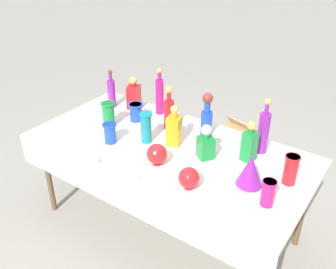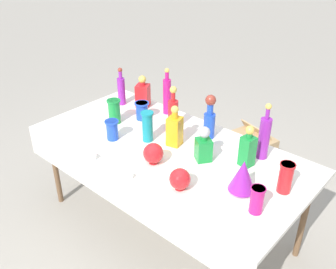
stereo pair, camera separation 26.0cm
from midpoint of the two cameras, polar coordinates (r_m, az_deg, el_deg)
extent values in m
plane|color=#A0998C|center=(3.16, 2.42, -13.72)|extent=(40.00, 40.00, 0.00)
cube|color=white|center=(2.70, 2.76, -2.19)|extent=(2.04, 1.00, 0.03)
cube|color=white|center=(2.46, -4.87, -8.92)|extent=(2.04, 0.01, 0.24)
cylinder|color=brown|center=(3.27, -14.66, -4.88)|extent=(0.04, 0.04, 0.73)
cylinder|color=brown|center=(3.69, -4.54, 0.32)|extent=(0.04, 0.04, 0.73)
cylinder|color=brown|center=(2.89, 22.52, -11.71)|extent=(0.04, 0.04, 0.73)
cylinder|color=#C61972|center=(3.10, 2.26, 5.72)|extent=(0.07, 0.07, 0.30)
cylinder|color=#C61972|center=(3.03, 2.33, 8.87)|extent=(0.03, 0.03, 0.07)
sphere|color=gold|center=(3.02, 2.35, 9.67)|extent=(0.04, 0.04, 0.04)
cylinder|color=blue|center=(2.80, 8.94, 1.25)|extent=(0.09, 0.09, 0.19)
cylinder|color=blue|center=(2.73, 9.17, 3.84)|extent=(0.05, 0.05, 0.09)
sphere|color=maroon|center=(2.70, 9.28, 5.13)|extent=(0.08, 0.08, 0.08)
cylinder|color=red|center=(2.89, 3.36, 2.97)|extent=(0.08, 0.08, 0.23)
cylinder|color=red|center=(2.82, 3.45, 5.75)|extent=(0.03, 0.03, 0.08)
sphere|color=gold|center=(2.80, 3.49, 6.76)|extent=(0.05, 0.05, 0.05)
cylinder|color=purple|center=(3.29, -4.86, 6.51)|extent=(0.07, 0.07, 0.24)
cylinder|color=purple|center=(3.23, -4.97, 9.00)|extent=(0.03, 0.03, 0.07)
sphere|color=maroon|center=(3.22, -5.01, 9.73)|extent=(0.04, 0.04, 0.04)
cylinder|color=purple|center=(2.61, 17.20, -0.68)|extent=(0.08, 0.08, 0.30)
cylinder|color=purple|center=(2.53, 17.82, 2.96)|extent=(0.03, 0.03, 0.08)
sphere|color=gold|center=(2.51, 18.00, 4.01)|extent=(0.04, 0.04, 0.04)
cube|color=orange|center=(2.67, 3.81, 0.41)|extent=(0.11, 0.11, 0.22)
cylinder|color=orange|center=(2.61, 3.91, 2.94)|extent=(0.04, 0.04, 0.05)
sphere|color=gold|center=(2.59, 3.94, 3.75)|extent=(0.06, 0.06, 0.06)
cube|color=#198C38|center=(2.53, 8.36, -2.40)|extent=(0.14, 0.14, 0.16)
cylinder|color=#198C38|center=(2.49, 8.52, -0.54)|extent=(0.05, 0.05, 0.03)
sphere|color=#B2B2B7|center=(2.47, 8.59, 0.27)|extent=(0.08, 0.08, 0.08)
cube|color=#198C38|center=(2.53, 14.92, -2.59)|extent=(0.10, 0.10, 0.21)
cylinder|color=#198C38|center=(2.46, 15.29, -0.16)|extent=(0.04, 0.04, 0.04)
sphere|color=gold|center=(2.45, 15.40, 0.56)|extent=(0.06, 0.06, 0.06)
cube|color=red|center=(3.25, -1.56, 5.88)|extent=(0.15, 0.15, 0.20)
cylinder|color=red|center=(3.20, -1.59, 7.76)|extent=(0.05, 0.05, 0.03)
sphere|color=gold|center=(3.19, -1.60, 8.36)|extent=(0.07, 0.07, 0.07)
cylinder|color=blue|center=(3.04, -1.55, 3.57)|extent=(0.10, 0.10, 0.15)
cylinder|color=blue|center=(3.01, -1.57, 4.71)|extent=(0.12, 0.12, 0.01)
cylinder|color=teal|center=(2.71, -0.41, 1.14)|extent=(0.08, 0.08, 0.23)
cylinder|color=teal|center=(2.66, -0.42, 3.20)|extent=(0.09, 0.09, 0.01)
cylinder|color=#C61972|center=(2.17, 16.82, -9.65)|extent=(0.08, 0.08, 0.16)
cylinder|color=#C61972|center=(2.12, 17.12, -8.05)|extent=(0.08, 0.08, 0.01)
cylinder|color=blue|center=(2.76, -5.85, 0.61)|extent=(0.09, 0.09, 0.15)
cylinder|color=blue|center=(2.73, -5.93, 1.88)|extent=(0.10, 0.10, 0.01)
cylinder|color=#198C38|center=(2.98, -5.72, 3.45)|extent=(0.09, 0.09, 0.20)
cylinder|color=#198C38|center=(2.95, -5.81, 5.05)|extent=(0.11, 0.11, 0.01)
cylinder|color=red|center=(2.36, 20.55, -6.30)|extent=(0.08, 0.08, 0.20)
cylinder|color=red|center=(2.31, 20.95, -4.45)|extent=(0.09, 0.09, 0.01)
cylinder|color=purple|center=(2.34, 14.26, -8.27)|extent=(0.08, 0.08, 0.01)
cone|color=purple|center=(2.28, 14.59, -6.17)|extent=(0.16, 0.16, 0.20)
cylinder|color=red|center=(2.51, 0.74, -4.36)|extent=(0.06, 0.06, 0.01)
sphere|color=red|center=(2.47, 0.75, -2.96)|extent=(0.14, 0.14, 0.14)
cylinder|color=red|center=(2.30, 5.08, -8.26)|extent=(0.06, 0.06, 0.01)
sphere|color=red|center=(2.26, 5.16, -6.87)|extent=(0.13, 0.13, 0.13)
cube|color=white|center=(2.58, -8.54, -3.30)|extent=(0.06, 0.02, 0.05)
cube|color=white|center=(2.37, -2.82, -6.29)|extent=(0.06, 0.03, 0.04)
cube|color=tan|center=(3.88, 13.90, -2.54)|extent=(0.51, 0.51, 0.32)
cube|color=tan|center=(3.88, 15.14, 0.68)|extent=(0.38, 0.16, 0.09)
camera|label=1|loc=(0.13, -87.18, 1.62)|focal=40.00mm
camera|label=2|loc=(0.13, 92.82, -1.62)|focal=40.00mm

